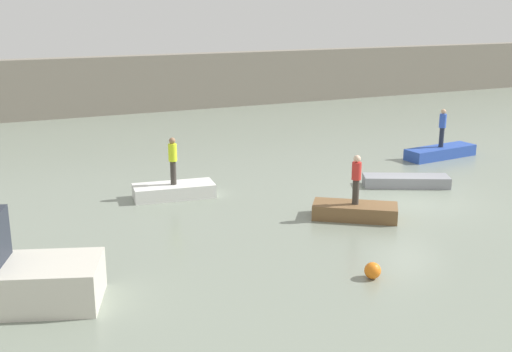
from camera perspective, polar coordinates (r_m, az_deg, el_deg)
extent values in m
plane|color=gray|center=(24.41, 13.56, -2.13)|extent=(120.00, 120.00, 0.00)
cube|color=gray|center=(44.53, -5.03, 8.45)|extent=(80.00, 1.20, 3.73)
cube|color=white|center=(24.24, -7.33, -1.31)|extent=(3.14, 1.56, 0.51)
cube|color=brown|center=(21.99, 8.80, -3.11)|extent=(2.96, 2.54, 0.51)
cube|color=gray|center=(26.17, 13.22, -0.44)|extent=(3.44, 2.32, 0.43)
cube|color=#2B4CAD|center=(31.39, 16.11, 2.05)|extent=(3.78, 1.43, 0.52)
cylinder|color=#38332D|center=(21.78, 8.88, -1.40)|extent=(0.22, 0.22, 0.86)
cylinder|color=red|center=(21.59, 8.95, 0.45)|extent=(0.32, 0.32, 0.59)
sphere|color=beige|center=(21.49, 9.00, 1.53)|extent=(0.24, 0.24, 0.24)
cylinder|color=#232838|center=(31.24, 16.21, 3.33)|extent=(0.22, 0.22, 0.92)
cylinder|color=blue|center=(31.10, 16.31, 4.74)|extent=(0.32, 0.32, 0.64)
sphere|color=tan|center=(31.03, 16.37, 5.53)|extent=(0.23, 0.23, 0.23)
cylinder|color=#38332D|center=(24.05, -7.38, 0.29)|extent=(0.22, 0.22, 0.90)
cylinder|color=#D8F226|center=(23.86, -7.45, 2.09)|extent=(0.32, 0.32, 0.65)
sphere|color=#936B4C|center=(23.77, -7.48, 3.14)|extent=(0.24, 0.24, 0.24)
sphere|color=orange|center=(17.45, 10.35, -8.29)|extent=(0.45, 0.45, 0.45)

